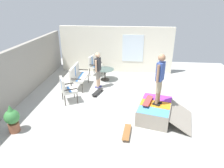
# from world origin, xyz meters

# --- Properties ---
(ground_plane) EXTENTS (12.00, 12.00, 0.10)m
(ground_plane) POSITION_xyz_m (0.00, 0.00, -0.05)
(ground_plane) COLOR #A8A8A3
(back_wall_cinderblock) EXTENTS (9.00, 0.20, 2.08)m
(back_wall_cinderblock) POSITION_xyz_m (0.00, 4.00, 1.04)
(back_wall_cinderblock) COLOR gray
(back_wall_cinderblock) RESTS_ON ground_plane
(house_facade) EXTENTS (0.23, 6.00, 2.45)m
(house_facade) POSITION_xyz_m (3.80, 0.49, 1.23)
(house_facade) COLOR silver
(house_facade) RESTS_ON ground_plane
(skate_ramp) EXTENTS (1.83, 2.00, 0.53)m
(skate_ramp) POSITION_xyz_m (-0.78, -1.26, 0.26)
(skate_ramp) COLOR gray
(skate_ramp) RESTS_ON ground_plane
(patio_bench) EXTENTS (1.25, 0.56, 1.02)m
(patio_bench) POSITION_xyz_m (1.45, 2.03, 0.62)
(patio_bench) COLOR #2D2823
(patio_bench) RESTS_ON ground_plane
(patio_chair_near_house) EXTENTS (0.73, 0.68, 1.02)m
(patio_chair_near_house) POSITION_xyz_m (3.11, 1.61, 0.61)
(patio_chair_near_house) COLOR #2D2823
(patio_chair_near_house) RESTS_ON ground_plane
(patio_chair_by_wall) EXTENTS (0.81, 0.78, 1.02)m
(patio_chair_by_wall) POSITION_xyz_m (-0.01, 2.08, 0.61)
(patio_chair_by_wall) COLOR #2D2823
(patio_chair_by_wall) RESTS_ON ground_plane
(patio_table) EXTENTS (0.90, 0.90, 0.57)m
(patio_table) POSITION_xyz_m (2.45, 0.92, 0.40)
(patio_table) COLOR #2D2823
(patio_table) RESTS_ON ground_plane
(person_watching) EXTENTS (0.47, 0.30, 1.63)m
(person_watching) POSITION_xyz_m (1.52, 1.10, 0.94)
(person_watching) COLOR navy
(person_watching) RESTS_ON ground_plane
(person_skater) EXTENTS (0.44, 0.34, 1.70)m
(person_skater) POSITION_xyz_m (-0.77, -1.29, 1.52)
(person_skater) COLOR black
(person_skater) RESTS_ON skate_ramp
(skateboard_by_bench) EXTENTS (0.82, 0.41, 0.10)m
(skateboard_by_bench) POSITION_xyz_m (0.85, 1.02, 0.08)
(skateboard_by_bench) COLOR black
(skateboard_by_bench) RESTS_ON ground_plane
(skateboard_spare) EXTENTS (0.81, 0.27, 0.10)m
(skateboard_spare) POSITION_xyz_m (-1.81, -0.33, 0.08)
(skateboard_spare) COLOR brown
(skateboard_spare) RESTS_ON ground_plane
(skateboard_on_ramp) EXTENTS (0.82, 0.42, 0.10)m
(skateboard_on_ramp) POSITION_xyz_m (-0.73, -0.98, 0.61)
(skateboard_on_ramp) COLOR #B23838
(skateboard_on_ramp) RESTS_ON skate_ramp
(potted_plant) EXTENTS (0.44, 0.44, 0.92)m
(potted_plant) POSITION_xyz_m (-2.02, 3.09, 0.47)
(potted_plant) COLOR brown
(potted_plant) RESTS_ON ground_plane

